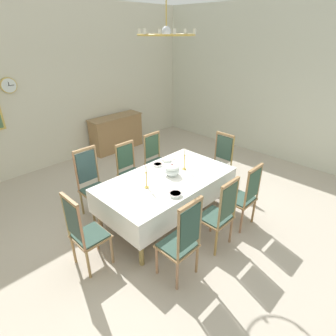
{
  "coord_description": "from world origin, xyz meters",
  "views": [
    {
      "loc": [
        -2.71,
        -2.75,
        2.88
      ],
      "look_at": [
        -0.03,
        -0.13,
        0.99
      ],
      "focal_mm": 29.05,
      "sensor_mm": 36.0,
      "label": 1
    }
  ],
  "objects_px": {
    "chair_head_west": "(85,232)",
    "bowl_near_right": "(158,165)",
    "chair_north_b": "(130,170)",
    "candlestick_east": "(184,161)",
    "chair_north_a": "(92,183)",
    "spoon_primary": "(170,158)",
    "sideboard": "(116,133)",
    "chair_head_east": "(220,161)",
    "soup_tureen": "(172,170)",
    "bowl_far_left": "(175,194)",
    "mounted_clock": "(9,85)",
    "chair_south_b": "(219,213)",
    "dining_table": "(167,182)",
    "chair_north_c": "(156,159)",
    "chair_south_c": "(244,195)",
    "chandelier": "(166,34)",
    "bowl_near_left": "(167,160)",
    "chair_south_a": "(182,240)",
    "spoon_secondary": "(161,163)",
    "candlestick_west": "(146,179)"
  },
  "relations": [
    {
      "from": "chair_south_a",
      "to": "candlestick_west",
      "type": "distance_m",
      "value": 1.12
    },
    {
      "from": "chair_head_east",
      "to": "sideboard",
      "type": "xyz_separation_m",
      "value": [
        -0.24,
        3.12,
        -0.11
      ]
    },
    {
      "from": "chair_head_west",
      "to": "bowl_near_right",
      "type": "height_order",
      "value": "chair_head_west"
    },
    {
      "from": "candlestick_west",
      "to": "chair_head_east",
      "type": "bearing_deg",
      "value": -0.0
    },
    {
      "from": "chair_north_a",
      "to": "chair_head_east",
      "type": "height_order",
      "value": "chair_north_a"
    },
    {
      "from": "chair_head_east",
      "to": "candlestick_east",
      "type": "distance_m",
      "value": 1.13
    },
    {
      "from": "chair_south_c",
      "to": "chandelier",
      "type": "xyz_separation_m",
      "value": [
        -0.72,
        1.01,
        2.28
      ]
    },
    {
      "from": "bowl_near_right",
      "to": "spoon_primary",
      "type": "relative_size",
      "value": 0.91
    },
    {
      "from": "bowl_near_left",
      "to": "chair_south_c",
      "type": "bearing_deg",
      "value": -79.71
    },
    {
      "from": "spoon_primary",
      "to": "chair_north_c",
      "type": "bearing_deg",
      "value": 58.0
    },
    {
      "from": "chair_north_c",
      "to": "soup_tureen",
      "type": "bearing_deg",
      "value": 59.3
    },
    {
      "from": "dining_table",
      "to": "chair_south_c",
      "type": "height_order",
      "value": "chair_south_c"
    },
    {
      "from": "chair_north_a",
      "to": "dining_table",
      "type": "bearing_deg",
      "value": 127.11
    },
    {
      "from": "bowl_near_left",
      "to": "mounted_clock",
      "type": "distance_m",
      "value": 3.45
    },
    {
      "from": "soup_tureen",
      "to": "spoon_primary",
      "type": "distance_m",
      "value": 0.66
    },
    {
      "from": "soup_tureen",
      "to": "mounted_clock",
      "type": "relative_size",
      "value": 0.84
    },
    {
      "from": "chair_south_b",
      "to": "chair_south_c",
      "type": "xyz_separation_m",
      "value": [
        0.68,
        0.0,
        -0.01
      ]
    },
    {
      "from": "chair_north_a",
      "to": "chair_south_c",
      "type": "height_order",
      "value": "chair_north_a"
    },
    {
      "from": "chair_south_a",
      "to": "bowl_near_right",
      "type": "distance_m",
      "value": 1.74
    },
    {
      "from": "dining_table",
      "to": "spoon_secondary",
      "type": "distance_m",
      "value": 0.55
    },
    {
      "from": "chair_south_a",
      "to": "dining_table",
      "type": "bearing_deg",
      "value": 52.92
    },
    {
      "from": "candlestick_east",
      "to": "chandelier",
      "type": "distance_m",
      "value": 1.96
    },
    {
      "from": "chair_north_a",
      "to": "spoon_primary",
      "type": "xyz_separation_m",
      "value": [
        1.33,
        -0.54,
        0.19
      ]
    },
    {
      "from": "chair_south_a",
      "to": "chandelier",
      "type": "xyz_separation_m",
      "value": [
        0.76,
        1.01,
        2.25
      ]
    },
    {
      "from": "candlestick_east",
      "to": "bowl_near_left",
      "type": "xyz_separation_m",
      "value": [
        0.03,
        0.45,
        -0.13
      ]
    },
    {
      "from": "chair_north_a",
      "to": "candlestick_west",
      "type": "distance_m",
      "value": 1.12
    },
    {
      "from": "chair_south_c",
      "to": "dining_table",
      "type": "bearing_deg",
      "value": 125.59
    },
    {
      "from": "spoon_primary",
      "to": "mounted_clock",
      "type": "distance_m",
      "value": 3.48
    },
    {
      "from": "sideboard",
      "to": "chair_head_east",
      "type": "bearing_deg",
      "value": 94.48
    },
    {
      "from": "bowl_near_left",
      "to": "chair_south_a",
      "type": "bearing_deg",
      "value": -129.89
    },
    {
      "from": "bowl_near_right",
      "to": "chandelier",
      "type": "distance_m",
      "value": 2.1
    },
    {
      "from": "chair_north_b",
      "to": "candlestick_east",
      "type": "bearing_deg",
      "value": 111.07
    },
    {
      "from": "chair_north_a",
      "to": "bowl_near_left",
      "type": "xyz_separation_m",
      "value": [
        1.22,
        -0.56,
        0.21
      ]
    },
    {
      "from": "chair_north_c",
      "to": "chair_head_east",
      "type": "height_order",
      "value": "chair_head_east"
    },
    {
      "from": "bowl_near_left",
      "to": "soup_tureen",
      "type": "bearing_deg",
      "value": -126.49
    },
    {
      "from": "candlestick_west",
      "to": "candlestick_east",
      "type": "bearing_deg",
      "value": -0.0
    },
    {
      "from": "bowl_far_left",
      "to": "sideboard",
      "type": "bearing_deg",
      "value": 66.71
    },
    {
      "from": "dining_table",
      "to": "candlestick_east",
      "type": "distance_m",
      "value": 0.48
    },
    {
      "from": "chair_head_east",
      "to": "bowl_far_left",
      "type": "height_order",
      "value": "chair_head_east"
    },
    {
      "from": "candlestick_east",
      "to": "bowl_near_left",
      "type": "height_order",
      "value": "candlestick_east"
    },
    {
      "from": "dining_table",
      "to": "bowl_far_left",
      "type": "relative_size",
      "value": 11.57
    },
    {
      "from": "chair_north_c",
      "to": "chandelier",
      "type": "height_order",
      "value": "chandelier"
    },
    {
      "from": "chair_north_c",
      "to": "bowl_near_right",
      "type": "distance_m",
      "value": 0.82
    },
    {
      "from": "dining_table",
      "to": "spoon_primary",
      "type": "height_order",
      "value": "spoon_primary"
    },
    {
      "from": "chair_south_b",
      "to": "sideboard",
      "type": "xyz_separation_m",
      "value": [
        1.22,
        4.13,
        -0.12
      ]
    },
    {
      "from": "dining_table",
      "to": "chair_head_east",
      "type": "distance_m",
      "value": 1.51
    },
    {
      "from": "chair_head_west",
      "to": "soup_tureen",
      "type": "distance_m",
      "value": 1.65
    },
    {
      "from": "bowl_near_right",
      "to": "chair_south_a",
      "type": "bearing_deg",
      "value": -124.03
    },
    {
      "from": "chair_south_c",
      "to": "bowl_near_right",
      "type": "relative_size",
      "value": 7.0
    },
    {
      "from": "chair_head_east",
      "to": "spoon_secondary",
      "type": "xyz_separation_m",
      "value": [
        -1.19,
        0.45,
        0.22
      ]
    }
  ]
}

